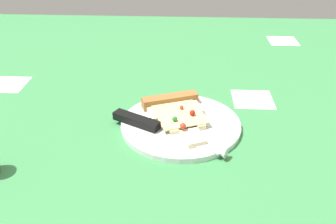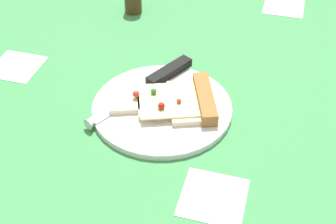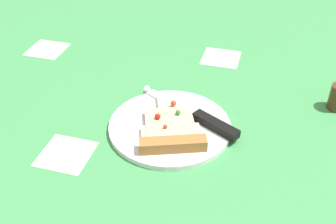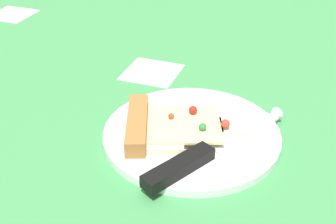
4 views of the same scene
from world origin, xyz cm
name	(u,v)px [view 3 (image 3 of 4)]	position (x,y,z in cm)	size (l,w,h in cm)	color
ground_plane	(154,132)	(0.00, 0.01, -1.50)	(158.58, 158.58, 3.00)	#3D8C4C
plate	(169,127)	(-3.28, 0.25, 0.54)	(23.68, 23.68, 1.07)	silver
pizza_slice	(171,130)	(-4.19, 2.66, 1.86)	(14.27, 19.03, 2.48)	beige
knife	(197,116)	(-7.94, -3.30, 1.67)	(22.16, 13.16, 2.45)	silver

